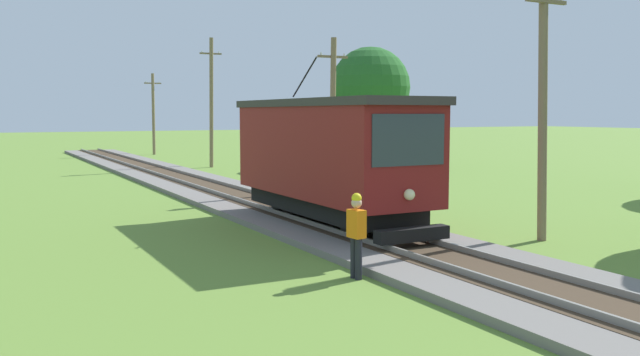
{
  "coord_description": "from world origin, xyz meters",
  "views": [
    {
      "loc": [
        -9.31,
        -1.52,
        3.4
      ],
      "look_at": [
        0.72,
        17.48,
        1.3
      ],
      "focal_mm": 37.18,
      "sensor_mm": 36.0,
      "label": 1
    }
  ],
  "objects_px": {
    "utility_pole_mid": "(333,114)",
    "tree_right_near": "(370,87)",
    "utility_pole_far": "(211,102)",
    "red_tram": "(329,155)",
    "utility_pole_distant": "(153,113)",
    "track_worker": "(356,232)",
    "utility_pole_near_tram": "(543,102)"
  },
  "relations": [
    {
      "from": "utility_pole_near_tram",
      "to": "tree_right_near",
      "type": "bearing_deg",
      "value": 68.34
    },
    {
      "from": "utility_pole_far",
      "to": "track_worker",
      "type": "bearing_deg",
      "value": -102.9
    },
    {
      "from": "utility_pole_far",
      "to": "utility_pole_distant",
      "type": "bearing_deg",
      "value": 90.0
    },
    {
      "from": "red_tram",
      "to": "tree_right_near",
      "type": "height_order",
      "value": "tree_right_near"
    },
    {
      "from": "utility_pole_mid",
      "to": "tree_right_near",
      "type": "distance_m",
      "value": 15.12
    },
    {
      "from": "utility_pole_near_tram",
      "to": "utility_pole_far",
      "type": "height_order",
      "value": "utility_pole_far"
    },
    {
      "from": "tree_right_near",
      "to": "track_worker",
      "type": "bearing_deg",
      "value": -122.65
    },
    {
      "from": "utility_pole_distant",
      "to": "track_worker",
      "type": "bearing_deg",
      "value": -98.56
    },
    {
      "from": "utility_pole_mid",
      "to": "utility_pole_distant",
      "type": "distance_m",
      "value": 30.66
    },
    {
      "from": "utility_pole_near_tram",
      "to": "track_worker",
      "type": "distance_m",
      "value": 7.22
    },
    {
      "from": "utility_pole_near_tram",
      "to": "utility_pole_distant",
      "type": "height_order",
      "value": "utility_pole_near_tram"
    },
    {
      "from": "utility_pole_near_tram",
      "to": "track_worker",
      "type": "bearing_deg",
      "value": -168.39
    },
    {
      "from": "utility_pole_distant",
      "to": "tree_right_near",
      "type": "xyz_separation_m",
      "value": [
        9.27,
        -18.84,
        1.63
      ]
    },
    {
      "from": "tree_right_near",
      "to": "utility_pole_mid",
      "type": "bearing_deg",
      "value": -128.11
    },
    {
      "from": "red_tram",
      "to": "utility_pole_distant",
      "type": "distance_m",
      "value": 38.23
    },
    {
      "from": "utility_pole_mid",
      "to": "track_worker",
      "type": "height_order",
      "value": "utility_pole_mid"
    },
    {
      "from": "red_tram",
      "to": "utility_pole_near_tram",
      "type": "distance_m",
      "value": 6.1
    },
    {
      "from": "track_worker",
      "to": "utility_pole_distant",
      "type": "bearing_deg",
      "value": 76.68
    },
    {
      "from": "utility_pole_distant",
      "to": "utility_pole_far",
      "type": "bearing_deg",
      "value": -90.0
    },
    {
      "from": "utility_pole_near_tram",
      "to": "utility_pole_distant",
      "type": "distance_m",
      "value": 42.19
    },
    {
      "from": "utility_pole_far",
      "to": "tree_right_near",
      "type": "distance_m",
      "value": 10.11
    },
    {
      "from": "red_tram",
      "to": "utility_pole_near_tram",
      "type": "xyz_separation_m",
      "value": [
        4.16,
        -4.2,
        1.5
      ]
    },
    {
      "from": "red_tram",
      "to": "utility_pole_far",
      "type": "height_order",
      "value": "utility_pole_far"
    },
    {
      "from": "utility_pole_distant",
      "to": "tree_right_near",
      "type": "height_order",
      "value": "tree_right_near"
    },
    {
      "from": "red_tram",
      "to": "tree_right_near",
      "type": "bearing_deg",
      "value": 54.95
    },
    {
      "from": "tree_right_near",
      "to": "utility_pole_distant",
      "type": "bearing_deg",
      "value": 116.21
    },
    {
      "from": "utility_pole_distant",
      "to": "track_worker",
      "type": "relative_size",
      "value": 3.75
    },
    {
      "from": "utility_pole_mid",
      "to": "utility_pole_far",
      "type": "relative_size",
      "value": 0.81
    },
    {
      "from": "utility_pole_near_tram",
      "to": "utility_pole_distant",
      "type": "xyz_separation_m",
      "value": [
        -0.0,
        42.19,
        -0.25
      ]
    },
    {
      "from": "red_tram",
      "to": "utility_pole_distant",
      "type": "xyz_separation_m",
      "value": [
        4.16,
        37.99,
        1.25
      ]
    },
    {
      "from": "red_tram",
      "to": "utility_pole_distant",
      "type": "height_order",
      "value": "utility_pole_distant"
    },
    {
      "from": "utility_pole_far",
      "to": "utility_pole_near_tram",
      "type": "bearing_deg",
      "value": -90.0
    }
  ]
}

